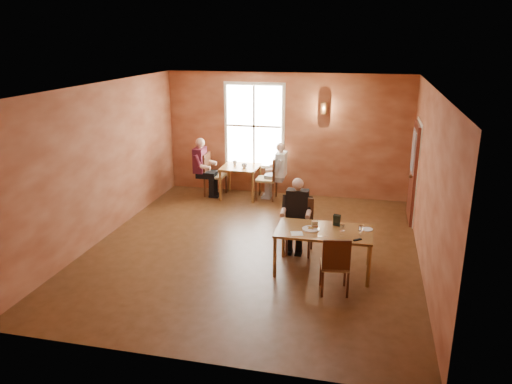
% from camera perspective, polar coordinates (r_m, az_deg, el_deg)
% --- Properties ---
extents(ground, '(6.00, 7.00, 0.01)m').
position_cam_1_polar(ground, '(9.47, -0.27, -6.43)').
color(ground, brown).
rests_on(ground, ground).
extents(wall_back, '(6.00, 0.04, 3.00)m').
position_cam_1_polar(wall_back, '(12.31, 3.49, 6.51)').
color(wall_back, brown).
rests_on(wall_back, ground).
extents(wall_front, '(6.00, 0.04, 3.00)m').
position_cam_1_polar(wall_front, '(5.80, -8.32, -6.48)').
color(wall_front, brown).
rests_on(wall_front, ground).
extents(wall_left, '(0.04, 7.00, 3.00)m').
position_cam_1_polar(wall_left, '(10.07, -17.17, 3.27)').
color(wall_left, brown).
rests_on(wall_left, ground).
extents(wall_right, '(0.04, 7.00, 3.00)m').
position_cam_1_polar(wall_right, '(8.80, 19.10, 1.09)').
color(wall_right, brown).
rests_on(wall_right, ground).
extents(ceiling, '(6.00, 7.00, 0.04)m').
position_cam_1_polar(ceiling, '(8.69, -0.30, 11.96)').
color(ceiling, white).
rests_on(ceiling, wall_back).
extents(window, '(1.36, 0.10, 1.96)m').
position_cam_1_polar(window, '(12.38, -0.22, 7.55)').
color(window, white).
rests_on(window, wall_back).
extents(door, '(0.12, 1.04, 2.10)m').
position_cam_1_polar(door, '(11.12, 17.48, 2.14)').
color(door, maroon).
rests_on(door, ground).
extents(wall_sconce, '(0.16, 0.16, 0.28)m').
position_cam_1_polar(wall_sconce, '(11.98, 7.77, 9.48)').
color(wall_sconce, brown).
rests_on(wall_sconce, wall_back).
extents(main_table, '(1.59, 0.89, 0.74)m').
position_cam_1_polar(main_table, '(8.53, 7.71, -6.67)').
color(main_table, brown).
rests_on(main_table, ground).
extents(chair_diner_main, '(0.45, 0.45, 1.01)m').
position_cam_1_polar(chair_diner_main, '(9.12, 5.01, -4.02)').
color(chair_diner_main, '#3D2514').
rests_on(chair_diner_main, ground).
extents(diner_main, '(0.52, 0.52, 1.31)m').
position_cam_1_polar(diner_main, '(9.04, 5.01, -3.20)').
color(diner_main, '#462D1F').
rests_on(diner_main, ground).
extents(chair_empty, '(0.49, 0.49, 0.95)m').
position_cam_1_polar(chair_empty, '(7.85, 8.97, -8.10)').
color(chair_empty, '#472915').
rests_on(chair_empty, ground).
extents(plate_food, '(0.36, 0.36, 0.04)m').
position_cam_1_polar(plate_food, '(8.37, 6.29, -4.17)').
color(plate_food, silver).
rests_on(plate_food, main_table).
extents(sandwich, '(0.12, 0.11, 0.11)m').
position_cam_1_polar(sandwich, '(8.42, 6.73, -3.80)').
color(sandwich, tan).
rests_on(sandwich, main_table).
extents(goblet_b, '(0.10, 0.10, 0.19)m').
position_cam_1_polar(goblet_b, '(8.23, 11.89, -4.29)').
color(goblet_b, white).
rests_on(goblet_b, main_table).
extents(goblet_c, '(0.09, 0.09, 0.21)m').
position_cam_1_polar(goblet_c, '(8.15, 9.82, -4.30)').
color(goblet_c, white).
rests_on(goblet_c, main_table).
extents(menu_stand, '(0.13, 0.09, 0.20)m').
position_cam_1_polar(menu_stand, '(8.56, 9.21, -3.21)').
color(menu_stand, black).
rests_on(menu_stand, main_table).
extents(knife, '(0.22, 0.06, 0.00)m').
position_cam_1_polar(knife, '(8.12, 7.44, -5.05)').
color(knife, white).
rests_on(knife, main_table).
extents(napkin, '(0.24, 0.24, 0.01)m').
position_cam_1_polar(napkin, '(8.19, 4.69, -4.76)').
color(napkin, white).
rests_on(napkin, main_table).
extents(side_plate, '(0.21, 0.21, 0.01)m').
position_cam_1_polar(side_plate, '(8.53, 12.61, -4.18)').
color(side_plate, white).
rests_on(side_plate, main_table).
extents(sunglasses, '(0.14, 0.13, 0.02)m').
position_cam_1_polar(sunglasses, '(8.07, 11.53, -5.36)').
color(sunglasses, black).
rests_on(sunglasses, main_table).
extents(second_table, '(0.89, 0.89, 0.78)m').
position_cam_1_polar(second_table, '(12.29, -1.77, 1.19)').
color(second_table, brown).
rests_on(second_table, ground).
extents(chair_diner_white, '(0.46, 0.46, 1.04)m').
position_cam_1_polar(chair_diner_white, '(12.11, 1.20, 1.59)').
color(chair_diner_white, '#3C1F0D').
rests_on(chair_diner_white, ground).
extents(diner_white, '(0.54, 0.54, 1.35)m').
position_cam_1_polar(diner_white, '(12.06, 1.35, 2.27)').
color(diner_white, beige).
rests_on(diner_white, ground).
extents(chair_diner_maroon, '(0.47, 0.47, 1.06)m').
position_cam_1_polar(chair_diner_maroon, '(12.42, -4.68, 2.00)').
color(chair_diner_maroon, '#4B2517').
rests_on(chair_diner_maroon, ground).
extents(diner_maroon, '(0.56, 0.56, 1.41)m').
position_cam_1_polar(diner_maroon, '(12.39, -4.83, 2.78)').
color(diner_maroon, maroon).
rests_on(diner_maroon, ground).
extents(cup_a, '(0.15, 0.15, 0.10)m').
position_cam_1_polar(cup_a, '(12.03, -1.34, 3.02)').
color(cup_a, silver).
rests_on(cup_a, second_table).
extents(cup_b, '(0.14, 0.14, 0.10)m').
position_cam_1_polar(cup_b, '(12.33, -2.44, 3.36)').
color(cup_b, silver).
rests_on(cup_b, second_table).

